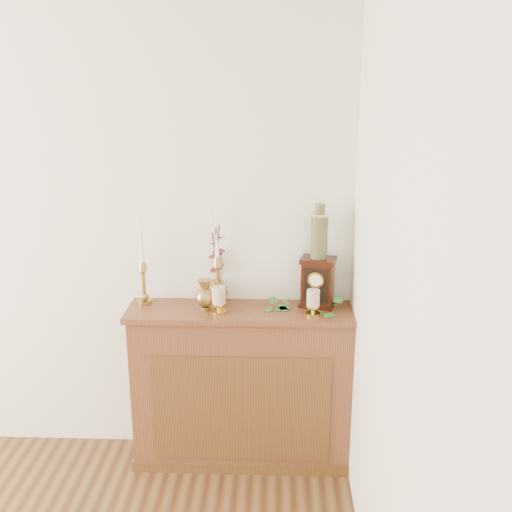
{
  "coord_description": "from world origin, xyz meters",
  "views": [
    {
      "loc": [
        1.58,
        -0.9,
        2.14
      ],
      "look_at": [
        1.48,
        2.05,
        1.24
      ],
      "focal_mm": 42.0,
      "sensor_mm": 36.0,
      "label": 1
    }
  ],
  "objects_px": {
    "candlestick_center": "(217,272)",
    "candlestick_left": "(143,276)",
    "mantel_clock": "(318,283)",
    "bud_vase": "(205,295)",
    "ginger_jar": "(217,265)",
    "ceramic_vase": "(319,234)"
  },
  "relations": [
    {
      "from": "ginger_jar",
      "to": "ceramic_vase",
      "type": "height_order",
      "value": "ceramic_vase"
    },
    {
      "from": "candlestick_left",
      "to": "ginger_jar",
      "type": "xyz_separation_m",
      "value": [
        0.4,
        0.08,
        0.04
      ]
    },
    {
      "from": "candlestick_left",
      "to": "bud_vase",
      "type": "bearing_deg",
      "value": -12.97
    },
    {
      "from": "candlestick_center",
      "to": "ceramic_vase",
      "type": "distance_m",
      "value": 0.6
    },
    {
      "from": "candlestick_left",
      "to": "mantel_clock",
      "type": "xyz_separation_m",
      "value": [
        0.95,
        -0.0,
        -0.03
      ]
    },
    {
      "from": "bud_vase",
      "to": "ceramic_vase",
      "type": "bearing_deg",
      "value": 7.37
    },
    {
      "from": "bud_vase",
      "to": "ginger_jar",
      "type": "relative_size",
      "value": 0.38
    },
    {
      "from": "ginger_jar",
      "to": "mantel_clock",
      "type": "height_order",
      "value": "ginger_jar"
    },
    {
      "from": "candlestick_left",
      "to": "mantel_clock",
      "type": "height_order",
      "value": "candlestick_left"
    },
    {
      "from": "mantel_clock",
      "to": "ginger_jar",
      "type": "bearing_deg",
      "value": -174.47
    },
    {
      "from": "bud_vase",
      "to": "ceramic_vase",
      "type": "height_order",
      "value": "ceramic_vase"
    },
    {
      "from": "candlestick_center",
      "to": "candlestick_left",
      "type": "bearing_deg",
      "value": -174.02
    },
    {
      "from": "candlestick_left",
      "to": "bud_vase",
      "type": "height_order",
      "value": "candlestick_left"
    },
    {
      "from": "candlestick_center",
      "to": "mantel_clock",
      "type": "distance_m",
      "value": 0.55
    },
    {
      "from": "candlestick_left",
      "to": "mantel_clock",
      "type": "bearing_deg",
      "value": -0.24
    },
    {
      "from": "mantel_clock",
      "to": "ceramic_vase",
      "type": "xyz_separation_m",
      "value": [
        0.0,
        0.0,
        0.27
      ]
    },
    {
      "from": "ginger_jar",
      "to": "bud_vase",
      "type": "bearing_deg",
      "value": -107.82
    },
    {
      "from": "candlestick_center",
      "to": "ceramic_vase",
      "type": "xyz_separation_m",
      "value": [
        0.55,
        -0.04,
        0.23
      ]
    },
    {
      "from": "ginger_jar",
      "to": "candlestick_left",
      "type": "bearing_deg",
      "value": -168.34
    },
    {
      "from": "ginger_jar",
      "to": "candlestick_center",
      "type": "bearing_deg",
      "value": -83.0
    },
    {
      "from": "bud_vase",
      "to": "candlestick_left",
      "type": "bearing_deg",
      "value": 167.03
    },
    {
      "from": "ginger_jar",
      "to": "mantel_clock",
      "type": "relative_size",
      "value": 1.64
    }
  ]
}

